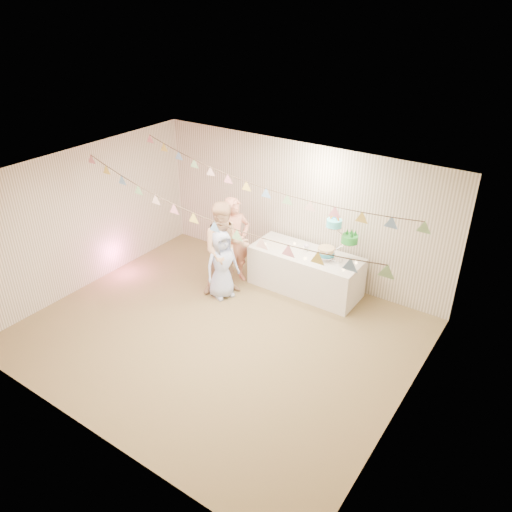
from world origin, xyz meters
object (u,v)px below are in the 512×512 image
Objects in this scene: person_adult_a at (235,241)px; person_child at (222,264)px; table at (305,271)px; cake_stand at (337,241)px; person_adult_b at (225,249)px.

person_child is (0.13, -0.56, -0.20)m from person_adult_a.
person_child reaches higher than table.
person_adult_b reaches higher than cake_stand.
person_adult_a is (-1.81, -0.51, -0.30)m from cake_stand.
person_adult_a reaches higher than cake_stand.
person_child is at bearing -142.32° from person_adult_a.
person_adult_b is 0.28m from person_child.
person_child is (-1.13, -1.03, 0.26)m from table.
cake_stand is (0.55, 0.05, 0.77)m from table.
person_adult_a reaches higher than person_child.
person_adult_b is at bearing -140.83° from person_adult_a.
cake_stand is at bearing -34.37° from person_child.
person_adult_b is at bearing -142.39° from table.
cake_stand is at bearing -49.55° from person_adult_a.
table is 1.15× the size of person_adult_b.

